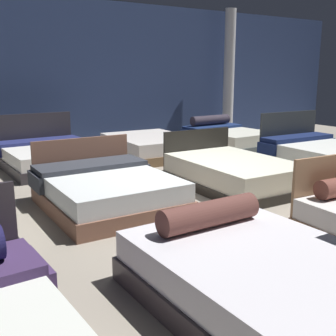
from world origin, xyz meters
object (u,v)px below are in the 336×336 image
(bed_7, at_px, (322,156))
(bed_10, at_px, (151,146))
(bed_6, at_px, (234,173))
(bed_9, at_px, (50,156))
(bed_5, at_px, (107,190))
(bed_1, at_px, (260,278))
(bed_11, at_px, (228,138))
(support_pillar, at_px, (229,74))

(bed_7, relative_size, bed_10, 0.94)
(bed_6, height_order, bed_9, bed_9)
(bed_9, bearing_deg, bed_5, -92.91)
(bed_1, relative_size, bed_5, 1.10)
(bed_7, distance_m, bed_11, 2.78)
(bed_5, relative_size, bed_9, 0.97)
(bed_6, distance_m, bed_10, 2.86)
(bed_11, bearing_deg, bed_6, -131.50)
(bed_10, distance_m, support_pillar, 4.04)
(bed_1, height_order, bed_7, bed_7)
(bed_5, xyz_separation_m, bed_11, (4.38, 2.75, -0.00))
(bed_9, xyz_separation_m, support_pillar, (5.61, 1.51, 1.52))
(bed_6, bearing_deg, bed_7, 2.28)
(bed_11, bearing_deg, bed_10, 176.06)
(bed_6, relative_size, bed_9, 1.09)
(bed_9, relative_size, bed_10, 0.96)
(bed_7, height_order, bed_9, bed_7)
(bed_1, bearing_deg, bed_5, 89.36)
(bed_6, height_order, bed_10, bed_6)
(bed_5, xyz_separation_m, bed_7, (4.35, -0.03, 0.02))
(bed_10, relative_size, bed_11, 1.02)
(bed_6, xyz_separation_m, bed_7, (2.20, 0.05, 0.03))
(bed_11, height_order, support_pillar, support_pillar)
(bed_6, bearing_deg, bed_1, -126.20)
(bed_10, bearing_deg, bed_6, -90.33)
(bed_7, bearing_deg, bed_6, -177.16)
(bed_9, bearing_deg, support_pillar, 12.90)
(bed_10, bearing_deg, bed_7, -51.64)
(bed_5, xyz_separation_m, bed_10, (2.24, 2.77, -0.02))
(bed_5, height_order, support_pillar, support_pillar)
(bed_11, xyz_separation_m, support_pillar, (1.27, 1.55, 1.51))
(bed_9, relative_size, bed_11, 0.98)
(bed_1, distance_m, bed_7, 5.19)
(bed_6, relative_size, bed_11, 1.07)
(bed_5, relative_size, bed_10, 0.93)
(bed_6, xyz_separation_m, bed_9, (-2.12, 2.88, -0.00))
(bed_7, distance_m, bed_10, 3.51)
(bed_7, height_order, bed_10, bed_7)
(bed_1, xyz_separation_m, bed_6, (2.13, 2.82, -0.01))
(bed_6, bearing_deg, bed_11, 52.75)
(bed_11, bearing_deg, bed_9, 176.00)
(bed_5, xyz_separation_m, bed_6, (2.15, -0.09, -0.02))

